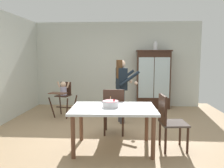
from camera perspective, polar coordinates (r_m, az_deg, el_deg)
ground_plane at (r=4.93m, az=-0.36°, el=-12.03°), size 6.24×6.24×0.00m
wall_back at (r=7.29m, az=1.06°, el=4.97°), size 5.32×0.06×2.70m
china_cabinet at (r=7.10m, az=10.42°, el=1.22°), size 1.07×0.48×1.80m
ceramic_vase at (r=7.09m, az=10.98°, el=9.40°), size 0.13×0.13×0.27m
high_chair_with_toddler at (r=6.12m, az=-12.30°, el=-2.14°), size 0.69×0.77×0.95m
adult_person at (r=5.39m, az=2.49°, el=0.17°), size 0.60×0.59×1.53m
dining_table at (r=3.90m, az=0.36°, el=-7.29°), size 1.47×1.03×0.74m
birthday_cake at (r=3.90m, az=-0.37°, el=-5.06°), size 0.28×0.28×0.19m
dining_chair_far_side at (r=4.60m, az=0.47°, el=-6.23°), size 0.44×0.44×0.96m
dining_chair_right_end at (r=4.01m, az=14.03°, el=-8.44°), size 0.48×0.48×0.96m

